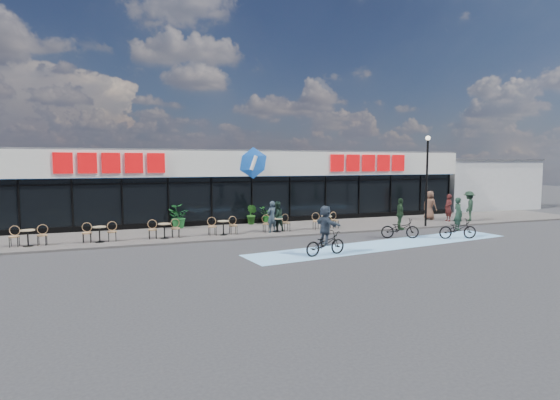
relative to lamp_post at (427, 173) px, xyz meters
name	(u,v)px	position (x,y,z in m)	size (l,w,h in m)	color
ground	(295,245)	(-9.24, -2.30, -3.23)	(120.00, 120.00, 0.00)	#28282B
sidewalk	(265,230)	(-9.24, 2.20, -3.18)	(44.00, 5.00, 0.10)	#544F4A
bike_lane	(387,245)	(-5.24, -3.80, -3.22)	(14.00, 2.20, 0.01)	#7CBAEB
building	(240,185)	(-9.24, 7.63, -0.89)	(30.60, 6.57, 4.75)	black
neighbour_building	(467,183)	(11.26, 8.70, -1.16)	(9.20, 7.20, 4.11)	silver
lamp_post	(427,173)	(0.00, 0.00, 0.00)	(0.28, 0.28, 5.27)	black
bistro_set_0	(28,236)	(-20.75, 1.06, -2.67)	(1.54, 0.62, 0.90)	tan
bistro_set_1	(100,232)	(-17.80, 1.06, -2.67)	(1.54, 0.62, 0.90)	tan
bistro_set_2	(164,229)	(-14.85, 1.06, -2.67)	(1.54, 0.62, 0.90)	tan
bistro_set_3	(223,226)	(-11.90, 1.06, -2.67)	(1.54, 0.62, 0.90)	tan
bistro_set_4	(277,223)	(-8.95, 1.06, -2.67)	(1.54, 0.62, 0.90)	tan
bistro_set_5	(326,221)	(-6.00, 1.06, -2.67)	(1.54, 0.62, 0.90)	tan
potted_plant_left	(177,217)	(-13.82, 4.17, -2.46)	(1.19, 1.03, 1.32)	#185422
potted_plant_mid	(252,214)	(-9.41, 4.19, -2.52)	(0.66, 0.54, 1.21)	#1C4A15
potted_plant_right	(267,215)	(-8.43, 4.18, -2.61)	(0.92, 0.80, 1.02)	#185418
patron_left	(272,217)	(-9.28, 0.91, -2.29)	(0.61, 0.40, 1.68)	#293741
patron_right	(277,216)	(-8.89, 1.15, -2.31)	(0.79, 0.62, 1.63)	#1A3025
pedestrian_a	(448,208)	(2.75, 1.25, -2.27)	(0.63, 0.41, 1.72)	#421817
pedestrian_b	(430,205)	(2.21, 2.37, -2.19)	(0.92, 0.60, 1.88)	brown
pedestrian_c	(469,206)	(4.14, 0.97, -2.17)	(1.24, 0.71, 1.91)	#1A3021
cyclist_a	(458,225)	(-0.98, -3.67, -2.55)	(2.02, 1.16, 2.09)	black
cyclist_b	(400,224)	(-3.62, -2.55, -2.49)	(2.00, 1.34, 2.04)	black
cyclist_c	(325,234)	(-8.98, -4.92, -2.36)	(1.97, 1.57, 2.08)	black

